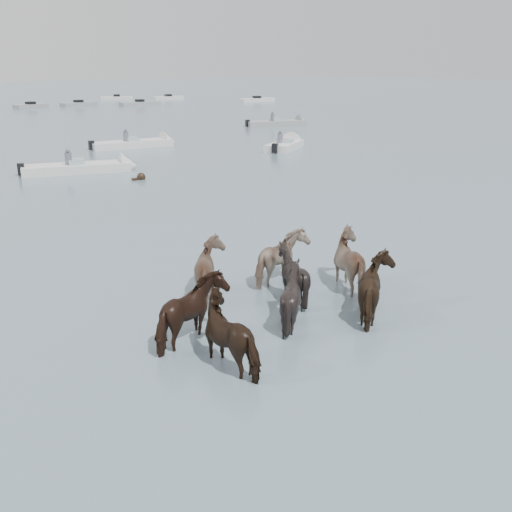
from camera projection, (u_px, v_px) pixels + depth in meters
ground at (331, 319)px, 13.21m from camera, size 400.00×400.00×0.00m
pony_herd at (284, 287)px, 13.52m from camera, size 6.83×5.25×1.68m
swimming_pony at (140, 177)px, 29.11m from camera, size 0.72×0.44×0.44m
motorboat_b at (92, 168)px, 31.17m from camera, size 6.21×3.40×1.92m
motorboat_c at (143, 143)px, 40.63m from camera, size 6.34×2.34×1.92m
motorboat_d at (288, 145)px, 39.97m from camera, size 4.73×3.74×1.92m
motorboat_e at (283, 123)px, 54.67m from camera, size 6.31×3.37×1.92m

